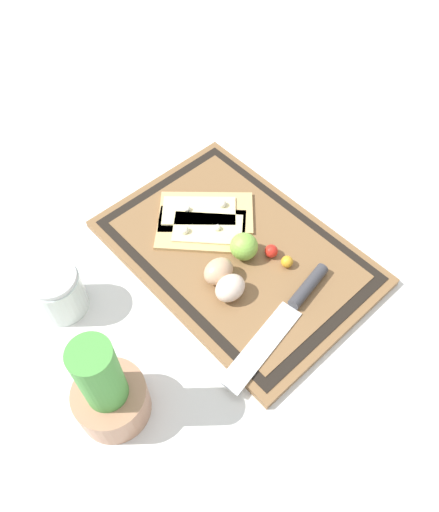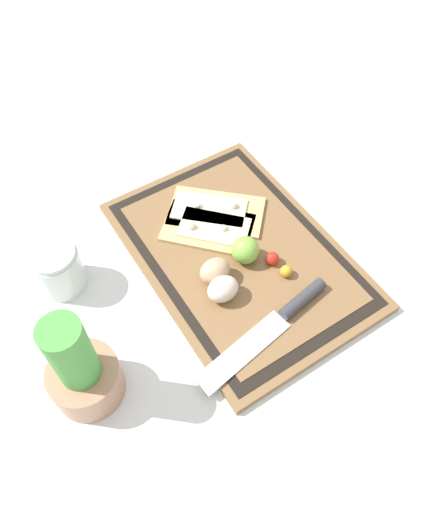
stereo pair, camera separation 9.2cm
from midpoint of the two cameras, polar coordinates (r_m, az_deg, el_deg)
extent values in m
plane|color=silver|center=(0.96, -0.81, 0.00)|extent=(6.00, 6.00, 0.00)
cube|color=brown|center=(0.95, -0.82, 0.27)|extent=(0.50, 0.35, 0.02)
cube|color=black|center=(0.95, -0.83, 0.57)|extent=(0.47, 0.32, 0.00)
cube|color=brown|center=(0.95, -0.83, 0.63)|extent=(0.43, 0.28, 0.00)
cube|color=tan|center=(1.00, -4.17, 4.78)|extent=(0.20, 0.21, 0.01)
cube|color=beige|center=(1.00, -4.99, 4.98)|extent=(0.15, 0.16, 0.00)
sphere|color=silver|center=(1.00, -2.30, 5.81)|extent=(0.02, 0.02, 0.02)
sphere|color=silver|center=(0.99, -6.36, 5.21)|extent=(0.01, 0.01, 0.01)
cube|color=tan|center=(0.97, -4.80, 2.85)|extent=(0.20, 0.19, 0.01)
cube|color=beige|center=(0.97, -4.07, 3.01)|extent=(0.15, 0.15, 0.00)
sphere|color=silver|center=(0.96, -6.73, 2.78)|extent=(0.02, 0.02, 0.02)
sphere|color=silver|center=(0.96, -2.82, 3.17)|extent=(0.01, 0.01, 0.01)
cube|color=silver|center=(0.84, 1.68, -10.49)|extent=(0.07, 0.19, 0.00)
cylinder|color=#38383D|center=(0.89, 7.26, -3.63)|extent=(0.04, 0.10, 0.02)
ellipsoid|color=tan|center=(0.89, -3.06, -1.97)|extent=(0.05, 0.06, 0.05)
ellipsoid|color=beige|center=(0.87, -1.78, -3.89)|extent=(0.05, 0.06, 0.05)
sphere|color=#7FB742|center=(0.92, -0.14, 0.81)|extent=(0.05, 0.05, 0.05)
sphere|color=red|center=(0.93, 3.15, 0.37)|extent=(0.03, 0.03, 0.03)
sphere|color=gold|center=(0.92, 4.92, -0.85)|extent=(0.02, 0.02, 0.02)
cylinder|color=#AD7A5B|center=(0.82, -15.46, -15.91)|extent=(0.11, 0.11, 0.07)
cylinder|color=#47933D|center=(0.74, -16.94, -13.62)|extent=(0.06, 0.06, 0.17)
cylinder|color=silver|center=(0.92, -20.64, -4.20)|extent=(0.09, 0.09, 0.08)
cylinder|color=#D16023|center=(0.94, -20.19, -5.01)|extent=(0.08, 0.08, 0.03)
cylinder|color=silver|center=(0.88, -21.52, -2.59)|extent=(0.08, 0.08, 0.01)
camera|label=1|loc=(0.05, -92.87, -4.01)|focal=35.00mm
camera|label=2|loc=(0.05, 87.13, 4.01)|focal=35.00mm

